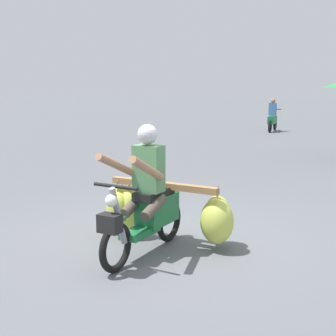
% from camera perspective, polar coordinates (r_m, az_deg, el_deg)
% --- Properties ---
extents(ground_plane, '(120.00, 120.00, 0.00)m').
position_cam_1_polar(ground_plane, '(6.35, -0.82, -8.84)').
color(ground_plane, '#56595E').
extents(motorbike_main_loaded, '(1.92, 1.84, 1.58)m').
position_cam_1_polar(motorbike_main_loaded, '(6.13, -1.71, -4.77)').
color(motorbike_main_loaded, black).
rests_on(motorbike_main_loaded, ground).
extents(motorbike_distant_ahead_left, '(0.50, 1.62, 1.40)m').
position_cam_1_polar(motorbike_distant_ahead_left, '(20.92, 12.25, 5.78)').
color(motorbike_distant_ahead_left, black).
rests_on(motorbike_distant_ahead_left, ground).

